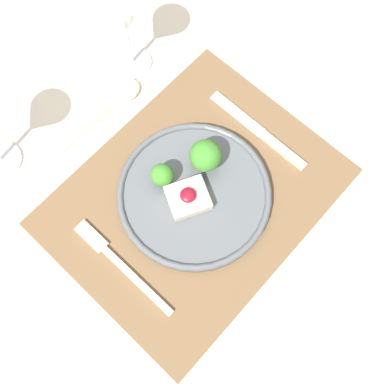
# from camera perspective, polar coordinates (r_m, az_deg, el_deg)

# --- Properties ---
(ground_plane) EXTENTS (8.00, 8.00, 0.00)m
(ground_plane) POSITION_cam_1_polar(r_m,az_deg,el_deg) (1.54, 0.14, -9.31)
(ground_plane) COLOR brown
(dining_table) EXTENTS (1.51, 1.22, 0.77)m
(dining_table) POSITION_cam_1_polar(r_m,az_deg,el_deg) (0.87, 0.25, -2.15)
(dining_table) COLOR beige
(dining_table) RESTS_ON ground_plane
(placemat) EXTENTS (0.49, 0.38, 0.00)m
(placemat) POSITION_cam_1_polar(r_m,az_deg,el_deg) (0.79, 0.27, -0.57)
(placemat) COLOR brown
(placemat) RESTS_ON dining_table
(dinner_plate) EXTENTS (0.27, 0.27, 0.08)m
(dinner_plate) POSITION_cam_1_polar(r_m,az_deg,el_deg) (0.78, 0.02, 0.19)
(dinner_plate) COLOR #4C5156
(dinner_plate) RESTS_ON placemat
(fork) EXTENTS (0.02, 0.22, 0.01)m
(fork) POSITION_cam_1_polar(r_m,az_deg,el_deg) (0.77, -9.54, -8.64)
(fork) COLOR beige
(fork) RESTS_ON placemat
(knife) EXTENTS (0.02, 0.22, 0.01)m
(knife) POSITION_cam_1_polar(r_m,az_deg,el_deg) (0.84, 9.10, 7.15)
(knife) COLOR beige
(knife) RESTS_ON placemat
(spoon) EXTENTS (0.20, 0.04, 0.02)m
(spoon) POSITION_cam_1_polar(r_m,az_deg,el_deg) (0.88, -9.29, 11.76)
(spoon) COLOR beige
(spoon) RESTS_ON dining_table
(wine_glass_near) EXTENTS (0.08, 0.08, 0.18)m
(wine_glass_near) POSITION_cam_1_polar(r_m,az_deg,el_deg) (0.82, -8.72, 20.80)
(wine_glass_near) COLOR white
(wine_glass_near) RESTS_ON dining_table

